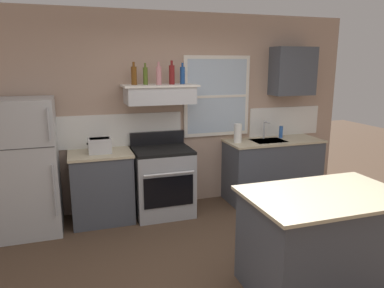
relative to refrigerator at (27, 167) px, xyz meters
name	(u,v)px	position (x,y,z in m)	size (l,w,h in m)	color
ground_plane	(238,287)	(1.90, -1.84, -0.81)	(16.00, 16.00, 0.00)	#4C3828
back_wall	(175,111)	(1.93, 0.39, 0.54)	(5.40, 0.11, 2.70)	tan
refrigerator	(27,167)	(0.00, 0.00, 0.00)	(0.70, 0.72, 1.63)	#B7BABC
counter_left_of_stove	(102,187)	(0.85, 0.06, -0.36)	(0.79, 0.63, 0.91)	#474C56
toaster	(100,145)	(0.85, 0.03, 0.20)	(0.30, 0.20, 0.19)	silver
stove_range	(163,181)	(1.65, 0.02, -0.35)	(0.76, 0.69, 1.09)	#9EA0A5
range_hood_shelf	(159,94)	(1.65, 0.12, 0.81)	(0.96, 0.52, 0.24)	silver
bottle_amber_wine	(134,75)	(1.33, 0.16, 1.05)	(0.07, 0.07, 0.29)	brown
bottle_olive_oil_square	(145,76)	(1.48, 0.15, 1.05)	(0.06, 0.06, 0.27)	#4C601E
bottle_rose_pink	(159,75)	(1.64, 0.10, 1.05)	(0.07, 0.07, 0.29)	#C67F84
bottle_red_label_wine	(172,74)	(1.82, 0.12, 1.06)	(0.07, 0.07, 0.31)	maroon
bottle_blue_liqueur	(182,75)	(1.98, 0.17, 1.05)	(0.07, 0.07, 0.28)	#1E478C
counter_right_with_sink	(272,169)	(3.35, 0.06, -0.36)	(1.43, 0.63, 0.91)	#474C56
sink_faucet	(265,127)	(3.25, 0.16, 0.27)	(0.03, 0.17, 0.28)	silver
paper_towel_roll	(238,133)	(2.77, 0.06, 0.23)	(0.11, 0.11, 0.27)	white
dish_soap_bottle	(281,132)	(3.53, 0.16, 0.19)	(0.06, 0.06, 0.18)	blue
kitchen_island	(322,241)	(2.61, -2.07, -0.36)	(1.40, 0.90, 0.91)	#474C56
upper_cabinet_right	(293,71)	(3.70, 0.20, 1.09)	(0.64, 0.32, 0.70)	#474C56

